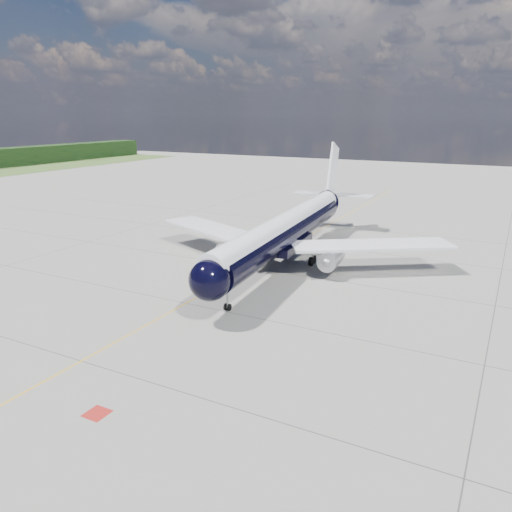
# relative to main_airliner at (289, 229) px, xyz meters

# --- Properties ---
(ground) EXTENTS (320.00, 320.00, 0.00)m
(ground) POSITION_rel_main_airliner_xyz_m (-3.35, 0.34, -4.77)
(ground) COLOR gray
(ground) RESTS_ON ground
(taxiway_centerline) EXTENTS (0.16, 160.00, 0.01)m
(taxiway_centerline) POSITION_rel_main_airliner_xyz_m (-3.35, -4.66, -4.76)
(taxiway_centerline) COLOR #DE9E0B
(taxiway_centerline) RESTS_ON ground
(red_marking) EXTENTS (1.60, 1.60, 0.01)m
(red_marking) POSITION_rel_main_airliner_xyz_m (3.45, -39.66, -4.76)
(red_marking) COLOR maroon
(red_marking) RESTS_ON ground
(main_airliner) EXTENTS (43.53, 53.19, 15.36)m
(main_airliner) POSITION_rel_main_airliner_xyz_m (0.00, 0.00, 0.00)
(main_airliner) COLOR black
(main_airliner) RESTS_ON ground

